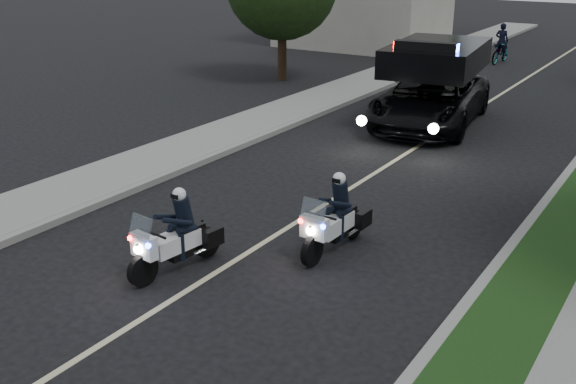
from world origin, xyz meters
name	(u,v)px	position (x,y,z in m)	size (l,w,h in m)	color
ground	(196,285)	(0.00, 0.00, 0.00)	(120.00, 120.00, 0.00)	black
curb_right	(575,165)	(4.10, 10.00, 0.07)	(0.20, 60.00, 0.15)	gray
curb_left	(300,121)	(-4.10, 10.00, 0.07)	(0.20, 60.00, 0.15)	gray
sidewalk_left	(271,117)	(-5.20, 10.00, 0.08)	(2.00, 60.00, 0.16)	gray
lane_marking	(423,143)	(0.00, 10.00, 0.00)	(0.12, 50.00, 0.01)	#BFB78C
police_moto_left	(178,270)	(-0.63, 0.26, 0.00)	(0.62, 1.78, 1.51)	white
police_moto_right	(334,250)	(1.30, 2.43, 0.00)	(0.62, 1.78, 1.51)	silver
police_suv	(429,125)	(-0.62, 12.06, 0.00)	(2.77, 5.99, 2.91)	black
bicycle	(499,63)	(-2.04, 24.53, 0.00)	(0.65, 1.86, 0.97)	black
cyclist	(499,63)	(-2.04, 24.53, 0.00)	(0.59, 0.39, 1.64)	black
tree_left_near	(282,80)	(-8.44, 15.62, 0.00)	(4.51, 4.51, 7.52)	#1C3612
tree_left_far	(404,38)	(-9.34, 30.25, 0.00)	(6.74, 6.74, 11.23)	black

